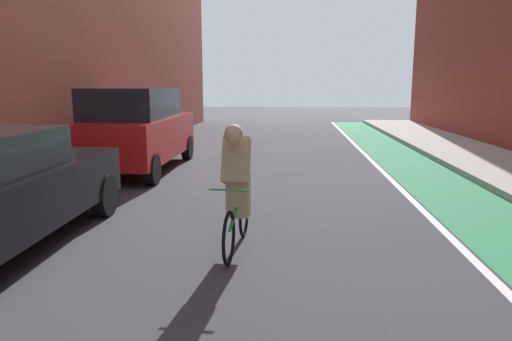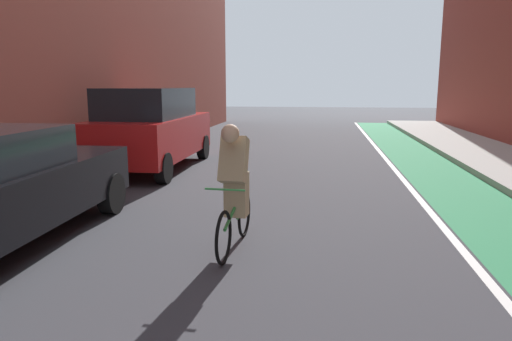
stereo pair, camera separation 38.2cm
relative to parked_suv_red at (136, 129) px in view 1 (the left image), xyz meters
name	(u,v)px [view 1 (the left image)]	position (x,y,z in m)	size (l,w,h in m)	color
ground_plane	(263,211)	(3.29, -3.56, -1.02)	(75.60, 75.60, 0.00)	#38383D
bike_lane_paint	(445,189)	(6.84, -1.56, -1.02)	(1.60, 34.36, 0.00)	#2D8451
lane_divider_stripe	(400,188)	(5.94, -1.56, -1.02)	(0.12, 34.36, 0.00)	white
parked_suv_red	(136,129)	(0.00, 0.00, 0.00)	(1.97, 4.60, 1.98)	red
cyclist_trailing	(237,184)	(3.09, -5.38, -0.17)	(0.48, 1.68, 1.60)	black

